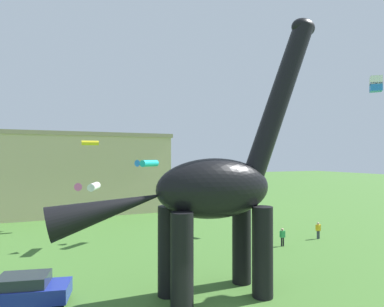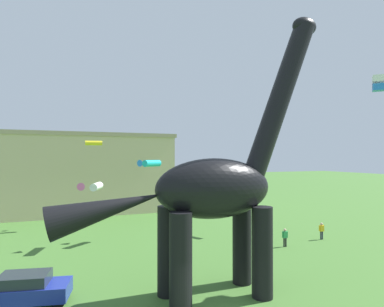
# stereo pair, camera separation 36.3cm
# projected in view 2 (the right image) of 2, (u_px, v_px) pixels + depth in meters

# --- Properties ---
(dinosaur_sculpture) EXTENTS (14.82, 3.14, 15.49)m
(dinosaur_sculpture) POSITION_uv_depth(u_px,v_px,m) (213.00, 188.00, 16.82)
(dinosaur_sculpture) COLOR black
(dinosaur_sculpture) RESTS_ON ground_plane
(parked_sedan_left) EXTENTS (4.48, 2.61, 1.55)m
(parked_sedan_left) POSITION_uv_depth(u_px,v_px,m) (24.00, 289.00, 15.71)
(parked_sedan_left) COLOR navy
(parked_sedan_left) RESTS_ON ground_plane
(person_vendor_side) EXTENTS (0.55, 0.24, 1.46)m
(person_vendor_side) POSITION_uv_depth(u_px,v_px,m) (322.00, 229.00, 28.33)
(person_vendor_side) COLOR #2D3347
(person_vendor_side) RESTS_ON ground_plane
(person_strolling_adult) EXTENTS (0.55, 0.24, 1.46)m
(person_strolling_adult) POSITION_uv_depth(u_px,v_px,m) (285.00, 236.00, 26.04)
(person_strolling_adult) COLOR black
(person_strolling_adult) RESTS_ON ground_plane
(kite_near_low) EXTENTS (2.14, 2.24, 0.63)m
(kite_near_low) POSITION_uv_depth(u_px,v_px,m) (93.00, 186.00, 26.29)
(kite_near_low) COLOR white
(kite_mid_left) EXTENTS (1.73, 1.48, 0.50)m
(kite_mid_left) POSITION_uv_depth(u_px,v_px,m) (94.00, 143.00, 33.86)
(kite_mid_left) COLOR yellow
(kite_mid_center) EXTENTS (0.95, 0.95, 0.96)m
(kite_mid_center) POSITION_uv_depth(u_px,v_px,m) (379.00, 83.00, 20.32)
(kite_mid_center) COLOR white
(kite_high_right) EXTENTS (1.74, 1.70, 0.50)m
(kite_high_right) POSITION_uv_depth(u_px,v_px,m) (262.00, 151.00, 31.52)
(kite_high_right) COLOR green
(kite_drifting) EXTENTS (2.13, 2.19, 0.62)m
(kite_drifting) POSITION_uv_depth(u_px,v_px,m) (150.00, 163.00, 28.83)
(kite_drifting) COLOR #19B2B7
(background_building_block) EXTENTS (23.49, 11.93, 10.29)m
(background_building_block) POSITION_uv_depth(u_px,v_px,m) (81.00, 172.00, 44.03)
(background_building_block) COLOR #CCB78E
(background_building_block) RESTS_ON ground_plane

